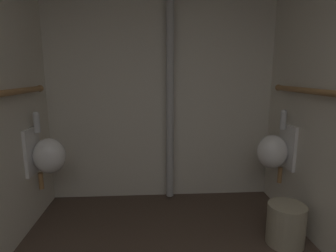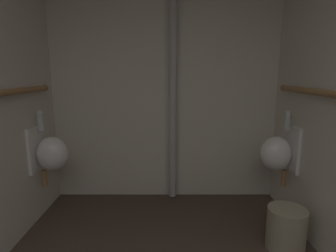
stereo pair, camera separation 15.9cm
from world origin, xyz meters
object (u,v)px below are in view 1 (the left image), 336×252
urinal_left_mid (47,155)px  waste_bin (286,224)px  urinal_right_mid (274,151)px  standpipe_back_wall (170,85)px

urinal_left_mid → waste_bin: bearing=-13.6°
urinal_right_mid → standpipe_back_wall: (-1.02, 0.42, 0.63)m
urinal_left_mid → urinal_right_mid: (2.22, -0.00, 0.00)m
urinal_left_mid → urinal_right_mid: size_ratio=1.00×
standpipe_back_wall → waste_bin: size_ratio=7.31×
urinal_left_mid → urinal_right_mid: same height
urinal_right_mid → standpipe_back_wall: 1.27m
urinal_left_mid → standpipe_back_wall: (1.20, 0.42, 0.63)m
urinal_left_mid → urinal_right_mid: bearing=-0.0°
waste_bin → standpipe_back_wall: bearing=134.5°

